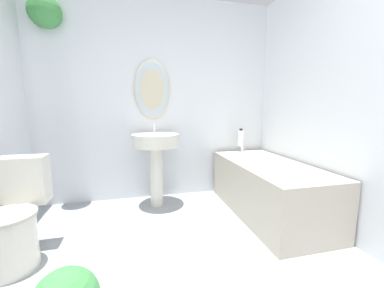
{
  "coord_description": "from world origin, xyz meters",
  "views": [
    {
      "loc": [
        -0.29,
        -0.44,
        1.12
      ],
      "look_at": [
        0.19,
        1.53,
        0.8
      ],
      "focal_mm": 22.0,
      "sensor_mm": 36.0,
      "label": 1
    }
  ],
  "objects_px": {
    "pedestal_sink": "(156,151)",
    "bathtub": "(268,187)",
    "toilet": "(13,219)",
    "shampoo_bottle": "(241,138)"
  },
  "relations": [
    {
      "from": "bathtub",
      "to": "toilet",
      "type": "bearing_deg",
      "value": -172.8
    },
    {
      "from": "toilet",
      "to": "shampoo_bottle",
      "type": "relative_size",
      "value": 3.34
    },
    {
      "from": "toilet",
      "to": "pedestal_sink",
      "type": "height_order",
      "value": "pedestal_sink"
    },
    {
      "from": "bathtub",
      "to": "shampoo_bottle",
      "type": "relative_size",
      "value": 6.54
    },
    {
      "from": "toilet",
      "to": "shampoo_bottle",
      "type": "distance_m",
      "value": 2.43
    },
    {
      "from": "toilet",
      "to": "bathtub",
      "type": "bearing_deg",
      "value": 7.2
    },
    {
      "from": "pedestal_sink",
      "to": "bathtub",
      "type": "bearing_deg",
      "value": -23.39
    },
    {
      "from": "bathtub",
      "to": "pedestal_sink",
      "type": "bearing_deg",
      "value": 156.61
    },
    {
      "from": "pedestal_sink",
      "to": "bathtub",
      "type": "xyz_separation_m",
      "value": [
        1.12,
        -0.49,
        -0.35
      ]
    },
    {
      "from": "bathtub",
      "to": "shampoo_bottle",
      "type": "xyz_separation_m",
      "value": [
        -0.01,
        0.66,
        0.44
      ]
    }
  ]
}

